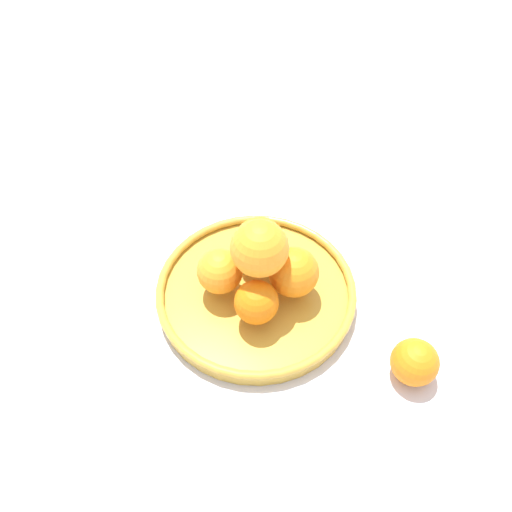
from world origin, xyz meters
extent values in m
plane|color=silver|center=(0.00, 0.00, 0.00)|extent=(4.00, 4.00, 0.00)
cylinder|color=gold|center=(0.00, 0.00, 0.01)|extent=(0.30, 0.30, 0.02)
torus|color=gold|center=(0.00, 0.00, 0.02)|extent=(0.31, 0.31, 0.01)
sphere|color=orange|center=(-0.05, -0.02, 0.07)|extent=(0.07, 0.07, 0.07)
sphere|color=orange|center=(0.03, -0.05, 0.07)|extent=(0.07, 0.07, 0.07)
sphere|color=orange|center=(0.05, 0.03, 0.06)|extent=(0.06, 0.06, 0.06)
sphere|color=orange|center=(-0.03, 0.05, 0.07)|extent=(0.08, 0.08, 0.08)
sphere|color=orange|center=(0.01, 0.01, 0.13)|extent=(0.08, 0.08, 0.08)
sphere|color=orange|center=(-0.01, 0.00, 0.12)|extent=(0.07, 0.07, 0.07)
sphere|color=orange|center=(0.00, 0.25, 0.03)|extent=(0.07, 0.07, 0.07)
camera|label=1|loc=(0.39, 0.24, 0.64)|focal=35.00mm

